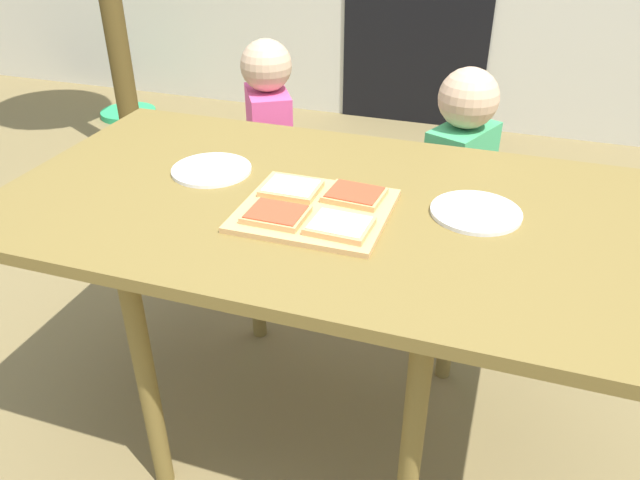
{
  "coord_description": "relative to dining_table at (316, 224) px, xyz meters",
  "views": [
    {
      "loc": [
        0.43,
        -1.25,
        1.43
      ],
      "look_at": [
        0.01,
        0.0,
        0.64
      ],
      "focal_mm": 34.82,
      "sensor_mm": 36.0,
      "label": 1
    }
  ],
  "objects": [
    {
      "name": "dining_table",
      "position": [
        0.0,
        0.0,
        0.0
      ],
      "size": [
        1.52,
        0.87,
        0.75
      ],
      "color": "brown",
      "rests_on": "ground"
    },
    {
      "name": "child_left",
      "position": [
        -0.43,
        0.74,
        -0.14
      ],
      "size": [
        0.24,
        0.28,
        0.93
      ],
      "color": "#482240",
      "rests_on": "ground"
    },
    {
      "name": "cutting_board",
      "position": [
        0.02,
        -0.07,
        0.08
      ],
      "size": [
        0.33,
        0.31,
        0.01
      ],
      "primitive_type": "cube",
      "color": "tan",
      "rests_on": "dining_table"
    },
    {
      "name": "child_right",
      "position": [
        0.27,
        0.65,
        -0.14
      ],
      "size": [
        0.22,
        0.28,
        0.92
      ],
      "color": "#2C4243",
      "rests_on": "ground"
    },
    {
      "name": "garden_hose_coil",
      "position": [
        -2.06,
        2.13,
        -0.66
      ],
      "size": [
        0.36,
        0.36,
        0.04
      ],
      "primitive_type": "cylinder",
      "color": "#2BAB63",
      "rests_on": "ground"
    },
    {
      "name": "plate_white_left",
      "position": [
        -0.31,
        0.06,
        0.07
      ],
      "size": [
        0.21,
        0.21,
        0.01
      ],
      "primitive_type": "cylinder",
      "color": "white",
      "rests_on": "dining_table"
    },
    {
      "name": "plate_white_right",
      "position": [
        0.37,
        0.04,
        0.07
      ],
      "size": [
        0.21,
        0.21,
        0.01
      ],
      "primitive_type": "cylinder",
      "color": "silver",
      "rests_on": "dining_table"
    },
    {
      "name": "pizza_slice_near_right",
      "position": [
        0.1,
        -0.14,
        0.09
      ],
      "size": [
        0.14,
        0.11,
        0.02
      ],
      "color": "tan",
      "rests_on": "cutting_board"
    },
    {
      "name": "pizza_slice_far_right",
      "position": [
        0.09,
        0.01,
        0.09
      ],
      "size": [
        0.14,
        0.12,
        0.02
      ],
      "color": "tan",
      "rests_on": "cutting_board"
    },
    {
      "name": "pizza_slice_far_left",
      "position": [
        -0.06,
        -0.01,
        0.09
      ],
      "size": [
        0.13,
        0.11,
        0.02
      ],
      "color": "tan",
      "rests_on": "cutting_board"
    },
    {
      "name": "pizza_slice_near_left",
      "position": [
        -0.05,
        -0.14,
        0.09
      ],
      "size": [
        0.13,
        0.11,
        0.02
      ],
      "color": "tan",
      "rests_on": "cutting_board"
    },
    {
      "name": "ground_plane",
      "position": [
        0.0,
        0.0,
        -0.68
      ],
      "size": [
        16.0,
        16.0,
        0.0
      ],
      "primitive_type": "plane",
      "color": "olive"
    }
  ]
}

